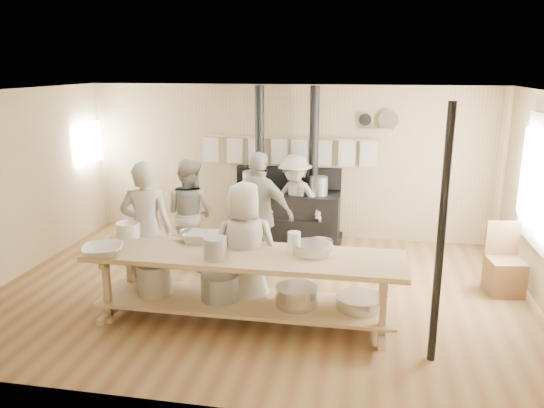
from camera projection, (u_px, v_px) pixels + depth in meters
name	position (u px, v px, depth m)	size (l,w,h in m)	color
ground	(261.00, 291.00, 7.05)	(7.00, 7.00, 0.00)	brown
room_shell	(260.00, 171.00, 6.64)	(7.00, 7.00, 7.00)	tan
window_right	(541.00, 181.00, 6.64)	(0.09, 1.50, 1.65)	beige
left_opening	(88.00, 143.00, 9.15)	(0.00, 0.90, 0.90)	white
stove	(285.00, 211.00, 8.94)	(1.90, 0.75, 2.60)	black
towel_rail	(289.00, 148.00, 8.94)	(3.00, 0.04, 0.47)	tan
back_wall_shelf	(378.00, 123.00, 8.60)	(0.63, 0.14, 0.32)	tan
prep_table	(244.00, 281.00, 6.07)	(3.60, 0.90, 0.85)	tan
support_post	(441.00, 238.00, 5.08)	(0.08, 0.08, 2.60)	black
cook_far_left	(147.00, 231.00, 6.67)	(0.65, 0.43, 1.78)	#9E988C
cook_left	(190.00, 213.00, 7.74)	(0.79, 0.61, 1.62)	#9E988C
cook_center	(245.00, 249.00, 6.23)	(0.79, 0.52, 1.62)	#9E988C
cook_right	(260.00, 214.00, 7.47)	(1.03, 0.43, 1.76)	#9E988C
cook_by_window	(295.00, 201.00, 8.65)	(0.99, 0.57, 1.53)	#9E988C
chair	(504.00, 273.00, 6.93)	(0.49, 0.49, 0.93)	brown
bowl_white_a	(103.00, 250.00, 5.92)	(0.45, 0.45, 0.11)	white
bowl_steel_a	(192.00, 236.00, 6.41)	(0.35, 0.35, 0.11)	silver
bowl_white_b	(314.00, 249.00, 5.97)	(0.43, 0.43, 0.11)	white
bowl_steel_b	(320.00, 244.00, 6.14)	(0.30, 0.30, 0.09)	silver
roasting_pan	(209.00, 237.00, 6.37)	(0.49, 0.33, 0.11)	#B2B2B7
mixing_bowl_large	(311.00, 249.00, 5.95)	(0.41, 0.41, 0.13)	silver
bucket_galv	(215.00, 248.00, 5.79)	(0.26, 0.26, 0.24)	gray
deep_bowl_enamel	(128.00, 230.00, 6.54)	(0.29, 0.29, 0.18)	white
pitcher	(294.00, 242.00, 6.01)	(0.15, 0.15, 0.23)	white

